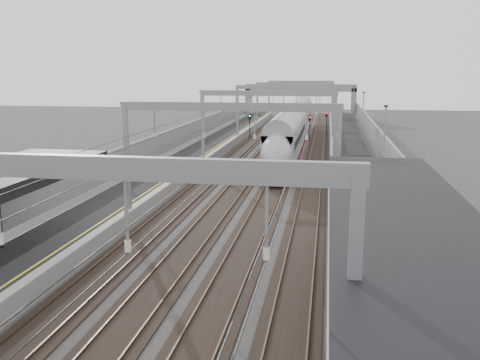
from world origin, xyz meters
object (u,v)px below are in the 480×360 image
(overbridge, at_px, (300,92))
(train, at_px, (293,132))
(signal_green, at_px, (250,122))
(bench, at_px, (412,288))

(overbridge, bearing_deg, train, -88.02)
(overbridge, distance_m, signal_green, 34.61)
(train, distance_m, bench, 46.44)
(overbridge, xyz_separation_m, train, (1.50, -43.45, -3.19))
(bench, bearing_deg, overbridge, 95.70)
(overbridge, height_order, train, overbridge)
(signal_green, bearing_deg, bench, -75.65)
(train, height_order, bench, train)
(bench, bearing_deg, signal_green, 104.35)
(train, relative_size, signal_green, 14.37)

